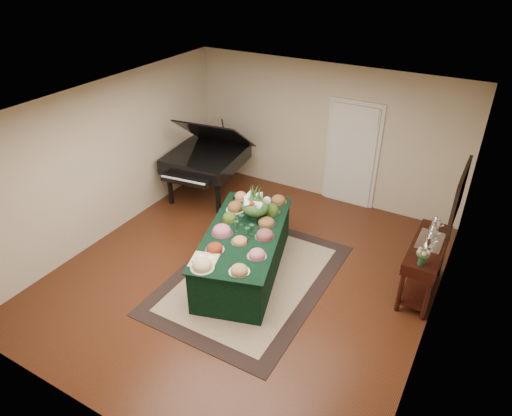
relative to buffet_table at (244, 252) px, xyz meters
The scene contains 14 objects.
ground 0.39m from the buffet_table, 15.24° to the right, with size 6.00×6.00×0.00m, color black.
area_rug 0.44m from the buffet_table, 32.39° to the right, with size 2.26×3.16×0.01m.
kitchen_doorway 3.09m from the buffet_table, 77.56° to the left, with size 1.05×0.07×2.10m.
buffet_table is the anchor object (origin of this frame).
food_platters 0.43m from the buffet_table, 144.47° to the left, with size 1.33×2.41×0.12m.
cutting_board 0.99m from the buffet_table, 96.87° to the right, with size 0.45×0.45×0.10m.
green_goblets 0.47m from the buffet_table, 26.42° to the right, with size 0.35×0.34×0.18m.
floral_centerpiece 0.78m from the buffet_table, 95.53° to the left, with size 0.46×0.46×0.46m.
grand_piano 2.68m from the buffet_table, 137.43° to the left, with size 1.61×1.79×1.69m.
wicker_basket 1.71m from the buffet_table, 120.10° to the left, with size 0.41×0.41×0.25m, color #A17741.
mahogany_sideboard 2.71m from the buffet_table, 19.00° to the left, with size 0.45×1.33×0.88m.
tea_service 2.80m from the buffet_table, 21.28° to the left, with size 0.34×0.58×0.30m.
pink_bouquet 2.65m from the buffet_table, ahead, with size 0.20×0.20×0.25m.
wall_painting 3.21m from the buffet_table, 17.58° to the left, with size 0.05×0.95×0.75m.
Camera 1 is at (2.97, -4.94, 4.63)m, focal length 32.00 mm.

